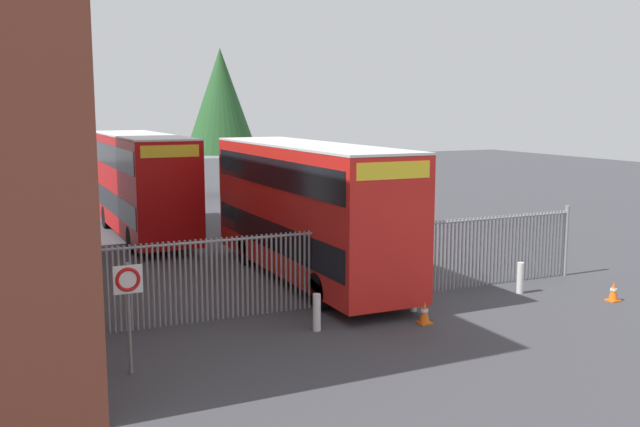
% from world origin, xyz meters
% --- Properties ---
extents(ground_plane, '(100.00, 100.00, 0.00)m').
position_xyz_m(ground_plane, '(0.00, 8.00, 0.00)').
color(ground_plane, '#3D3D42').
extents(palisade_fence, '(15.37, 0.14, 2.35)m').
position_xyz_m(palisade_fence, '(-0.45, 0.00, 1.18)').
color(palisade_fence, gray).
rests_on(palisade_fence, ground).
extents(double_decker_bus_near_gate, '(2.54, 10.81, 4.42)m').
position_xyz_m(double_decker_bus_near_gate, '(-0.87, 3.11, 2.42)').
color(double_decker_bus_near_gate, red).
rests_on(double_decker_bus_near_gate, ground).
extents(double_decker_bus_behind_fence_left, '(2.54, 10.81, 4.42)m').
position_xyz_m(double_decker_bus_behind_fence_left, '(-4.14, 13.27, 2.42)').
color(double_decker_bus_behind_fence_left, '#B70C0C').
rests_on(double_decker_bus_behind_fence_left, ground).
extents(bollard_near_left, '(0.20, 0.20, 0.95)m').
position_xyz_m(bollard_near_left, '(-2.87, -1.98, 0.47)').
color(bollard_near_left, silver).
rests_on(bollard_near_left, ground).
extents(bollard_center_front, '(0.20, 0.20, 0.95)m').
position_xyz_m(bollard_center_front, '(0.27, -1.50, 0.47)').
color(bollard_center_front, silver).
rests_on(bollard_center_front, ground).
extents(bollard_near_right, '(0.20, 0.20, 0.95)m').
position_xyz_m(bollard_near_right, '(4.23, -1.24, 0.47)').
color(bollard_near_right, silver).
rests_on(bollard_near_right, ground).
extents(traffic_cone_by_gate, '(0.34, 0.34, 0.59)m').
position_xyz_m(traffic_cone_by_gate, '(-0.07, -2.61, 0.29)').
color(traffic_cone_by_gate, orange).
rests_on(traffic_cone_by_gate, ground).
extents(traffic_cone_mid_forecourt, '(0.34, 0.34, 0.59)m').
position_xyz_m(traffic_cone_mid_forecourt, '(6.10, -3.08, 0.29)').
color(traffic_cone_mid_forecourt, orange).
rests_on(traffic_cone_mid_forecourt, ground).
extents(speed_limit_sign_post, '(0.60, 0.14, 2.40)m').
position_xyz_m(speed_limit_sign_post, '(-7.67, -3.03, 1.78)').
color(speed_limit_sign_post, slate).
rests_on(speed_limit_sign_post, ground).
extents(tree_tall_back, '(4.55, 4.55, 9.16)m').
position_xyz_m(tree_tall_back, '(3.36, 25.85, 5.90)').
color(tree_tall_back, '#4C3823').
rests_on(tree_tall_back, ground).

